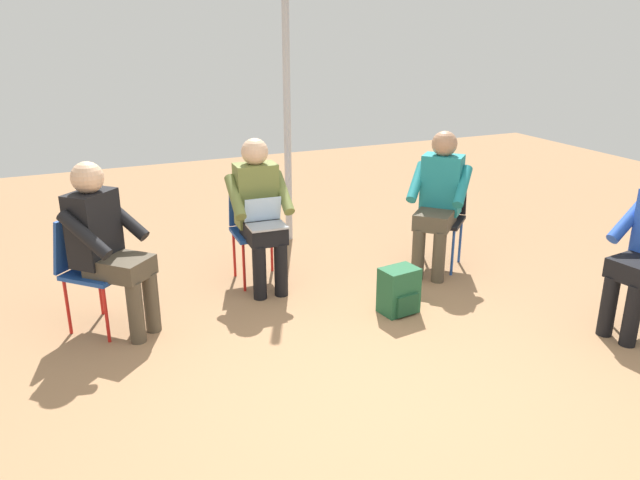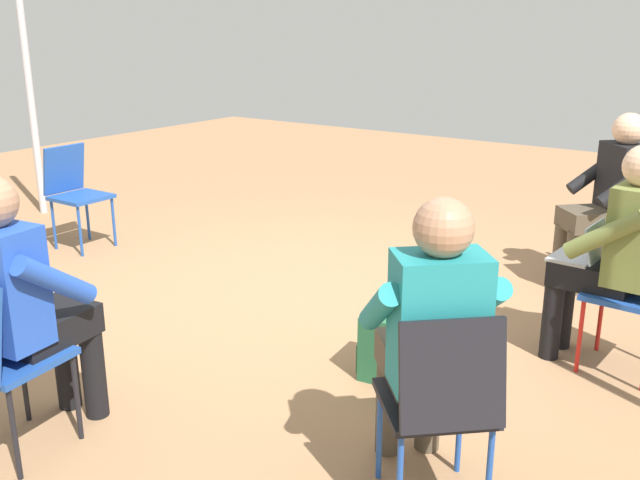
# 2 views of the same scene
# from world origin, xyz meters

# --- Properties ---
(ground_plane) EXTENTS (14.00, 14.00, 0.00)m
(ground_plane) POSITION_xyz_m (0.00, 0.00, 0.00)
(ground_plane) COLOR #99704C
(chair_northeast) EXTENTS (0.58, 0.58, 0.85)m
(chair_northeast) POSITION_xyz_m (1.67, 1.47, 0.50)
(chair_northeast) COLOR #1E4799
(chair_northeast) RESTS_ON ground
(chair_east) EXTENTS (0.46, 0.42, 0.85)m
(chair_east) POSITION_xyz_m (2.06, 0.10, 0.50)
(chair_east) COLOR #1E4799
(chair_east) RESTS_ON ground
(chair_southeast) EXTENTS (0.58, 0.59, 0.85)m
(chair_southeast) POSITION_xyz_m (1.70, -1.55, 0.50)
(chair_southeast) COLOR black
(chair_southeast) RESTS_ON ground
(person_with_laptop) EXTENTS (0.54, 0.51, 1.24)m
(person_with_laptop) POSITION_xyz_m (1.89, 0.11, 0.69)
(person_with_laptop) COLOR black
(person_with_laptop) RESTS_ON ground
(person_in_black) EXTENTS (0.63, 0.63, 1.24)m
(person_in_black) POSITION_xyz_m (1.55, 1.35, 0.69)
(person_in_black) COLOR #4C4233
(person_in_black) RESTS_ON ground
(person_in_teal) EXTENTS (0.63, 0.63, 1.24)m
(person_in_teal) POSITION_xyz_m (1.59, -1.43, 0.69)
(person_in_teal) COLOR #4C4233
(person_in_teal) RESTS_ON ground
(backpack_near_laptop_user) EXTENTS (0.27, 0.30, 0.36)m
(backpack_near_laptop_user) POSITION_xyz_m (0.97, -0.68, 0.16)
(backpack_near_laptop_user) COLOR #235B38
(backpack_near_laptop_user) RESTS_ON ground
(tent_pole_far) EXTENTS (0.07, 0.07, 2.79)m
(tent_pole_far) POSITION_xyz_m (2.90, -0.53, 1.40)
(tent_pole_far) COLOR #B2B2B7
(tent_pole_far) RESTS_ON ground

